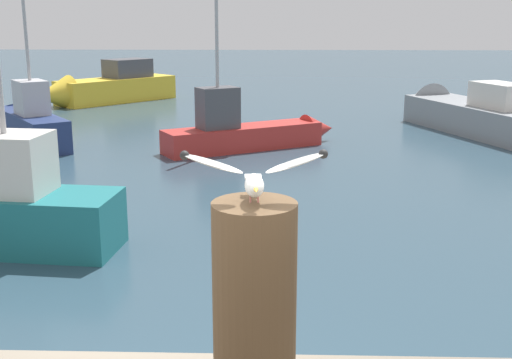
% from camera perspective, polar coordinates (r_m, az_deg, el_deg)
% --- Properties ---
extents(mooring_post, '(0.41, 0.41, 1.03)m').
position_cam_1_polar(mooring_post, '(3.22, -0.14, -10.92)').
color(mooring_post, '#4C3823').
rests_on(mooring_post, harbor_quay).
extents(seagull, '(0.68, 0.39, 0.25)m').
position_cam_1_polar(seagull, '(3.00, -0.14, 0.28)').
color(seagull, '#C66B60').
rests_on(seagull, mooring_post).
extents(boat_grey, '(3.63, 6.44, 1.73)m').
position_cam_1_polar(boat_grey, '(19.76, 17.54, 5.62)').
color(boat_grey, gray).
rests_on(boat_grey, ground_plane).
extents(boat_yellow, '(4.72, 5.06, 1.73)m').
position_cam_1_polar(boat_yellow, '(25.17, -13.10, 7.79)').
color(boat_yellow, yellow).
rests_on(boat_yellow, ground_plane).
extents(boat_navy, '(3.23, 4.03, 3.83)m').
position_cam_1_polar(boat_navy, '(17.73, -19.30, 4.75)').
color(boat_navy, navy).
rests_on(boat_navy, ground_plane).
extents(boat_red, '(4.42, 3.07, 4.26)m').
position_cam_1_polar(boat_red, '(16.02, -0.28, 4.28)').
color(boat_red, '#B72D28').
rests_on(boat_red, ground_plane).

